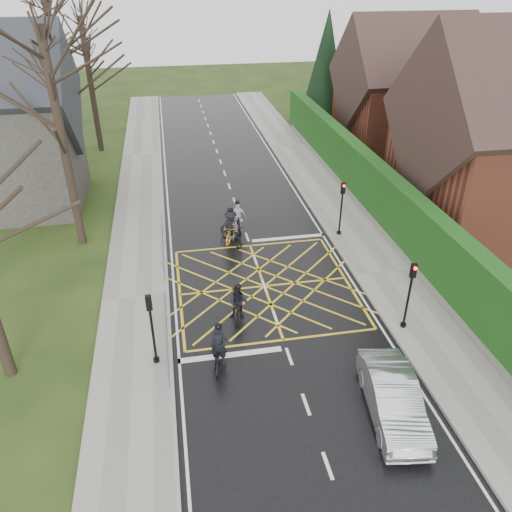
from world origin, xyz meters
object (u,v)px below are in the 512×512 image
object	(u,v)px
cyclist_rear	(220,352)
car	(393,398)
cyclist_back	(239,306)
cyclist_lead	(231,230)
cyclist_front	(238,220)
cyclist_mid	(231,230)

from	to	relation	value
cyclist_rear	car	world-z (taller)	cyclist_rear
cyclist_back	cyclist_lead	distance (m)	7.15
cyclist_front	cyclist_mid	bearing A→B (deg)	-114.87
cyclist_front	cyclist_lead	world-z (taller)	cyclist_front
cyclist_back	cyclist_front	bearing A→B (deg)	99.01
cyclist_back	cyclist_lead	xyz separation A→B (m)	(0.68, 7.11, -0.05)
cyclist_lead	cyclist_back	bearing A→B (deg)	-70.62
cyclist_lead	car	bearing A→B (deg)	-49.92
cyclist_rear	cyclist_back	bearing A→B (deg)	79.70
cyclist_rear	cyclist_lead	xyz separation A→B (m)	(1.82, 9.81, -0.00)
cyclist_rear	car	distance (m)	6.45
cyclist_rear	car	size ratio (longest dim) A/B	0.47
cyclist_mid	car	distance (m)	13.49
cyclist_mid	cyclist_lead	bearing A→B (deg)	53.88
cyclist_back	cyclist_lead	world-z (taller)	cyclist_lead
cyclist_mid	cyclist_front	size ratio (longest dim) A/B	1.20
car	cyclist_rear	bearing A→B (deg)	155.38
cyclist_back	cyclist_front	xyz separation A→B (m)	(1.17, 8.11, 0.03)
cyclist_front	car	xyz separation A→B (m)	(3.13, -14.27, 0.03)
cyclist_mid	cyclist_front	world-z (taller)	cyclist_mid
cyclist_rear	cyclist_back	distance (m)	2.93
cyclist_back	cyclist_mid	distance (m)	6.84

